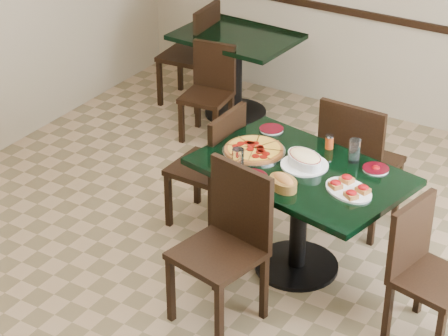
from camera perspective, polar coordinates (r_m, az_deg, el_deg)
The scene contains 20 objects.
floor at distance 5.76m, azimuth 0.31°, elevation -6.95°, with size 5.50×5.50×0.00m, color #907553.
main_table at distance 5.53m, azimuth 4.98°, elevation -1.69°, with size 1.43×1.07×0.75m.
back_table at distance 7.61m, azimuth 0.79°, elevation 7.11°, with size 1.04×0.78×0.75m.
chair_far at distance 5.99m, azimuth 8.64°, elevation 0.64°, with size 0.48×0.48×1.00m.
chair_near at distance 5.13m, azimuth 0.26°, elevation -4.50°, with size 0.53×0.53×0.98m.
chair_right at distance 5.14m, azimuth 12.87°, elevation -6.22°, with size 0.48×0.48×0.86m.
chair_left at distance 5.99m, azimuth -0.66°, elevation 0.39°, with size 0.43×0.43×0.91m.
back_chair_near at distance 7.28m, azimuth -0.93°, elevation 5.32°, with size 0.42×0.42×0.80m.
back_chair_left at distance 7.83m, azimuth -1.83°, elevation 7.77°, with size 0.47×0.47×0.94m.
pepperoni_pizza at distance 5.60m, azimuth 1.97°, elevation 1.20°, with size 0.41×0.41×0.04m.
lasagna_casserole at distance 5.45m, azimuth 5.30°, elevation 0.56°, with size 0.32×0.30×0.09m.
bread_basket at distance 5.21m, azimuth 3.89°, elevation -0.94°, with size 0.24×0.22×0.09m.
bruschetta_platter at distance 5.22m, azimuth 8.15°, elevation -1.30°, with size 0.40×0.35×0.05m.
side_plate_near at distance 5.31m, azimuth 1.84°, elevation -0.60°, with size 0.19×0.19×0.02m.
side_plate_far_r at distance 5.48m, azimuth 9.88°, elevation -0.05°, with size 0.17×0.17×0.03m.
side_plate_far_l at distance 5.89m, azimuth 3.12°, elevation 2.55°, with size 0.16×0.16×0.02m.
napkin_setting at distance 5.28m, azimuth 1.83°, elevation -0.90°, with size 0.17×0.17×0.01m.
water_glass_a at distance 5.52m, azimuth 8.52°, elevation 1.11°, with size 0.07×0.07×0.15m, color silver.
water_glass_b at distance 5.35m, azimuth 0.92°, elevation 0.49°, with size 0.07×0.07×0.16m, color silver.
pepper_shaker at distance 5.67m, azimuth 6.90°, elevation 1.72°, with size 0.06×0.06×0.09m.
Camera 1 is at (2.40, -3.96, 3.42)m, focal length 70.00 mm.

